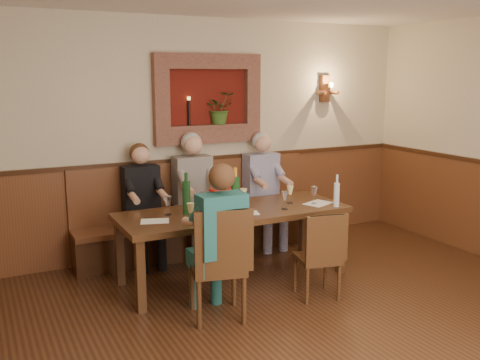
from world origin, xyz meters
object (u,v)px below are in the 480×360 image
(wine_bottle_green_a, at_px, (235,193))
(water_bottle, at_px, (337,194))
(person_chair_front, at_px, (218,255))
(spittoon_bucket, at_px, (220,201))
(chair_near_right, at_px, (318,272))
(person_bench_right, at_px, (264,200))
(chair_near_left, at_px, (218,286))
(bench, at_px, (199,227))
(dining_table, at_px, (234,217))
(person_bench_mid, at_px, (196,206))
(person_bench_left, at_px, (144,216))
(wine_bottle_green_b, at_px, (186,197))

(wine_bottle_green_a, distance_m, water_bottle, 1.10)
(person_chair_front, distance_m, spittoon_bucket, 0.86)
(chair_near_right, xyz_separation_m, person_bench_right, (0.33, 1.64, 0.34))
(chair_near_left, bearing_deg, bench, 85.94)
(dining_table, bearing_deg, person_bench_right, 44.89)
(chair_near_left, height_order, person_bench_mid, person_bench_mid)
(dining_table, distance_m, chair_near_right, 1.04)
(dining_table, relative_size, person_bench_left, 1.73)
(wine_bottle_green_b, bearing_deg, person_bench_left, 105.34)
(chair_near_right, bearing_deg, person_chair_front, -169.03)
(bench, height_order, spittoon_bucket, bench)
(person_bench_left, height_order, person_bench_right, person_bench_right)
(wine_bottle_green_a, bearing_deg, person_bench_mid, 95.02)
(person_bench_left, bearing_deg, dining_table, -49.65)
(person_chair_front, bearing_deg, wine_bottle_green_a, 53.57)
(chair_near_right, bearing_deg, water_bottle, 52.09)
(chair_near_left, xyz_separation_m, person_chair_front, (0.00, 0.01, 0.28))
(person_bench_right, height_order, spittoon_bucket, person_bench_right)
(chair_near_right, xyz_separation_m, person_chair_front, (-1.05, 0.02, 0.33))
(person_bench_left, xyz_separation_m, person_bench_mid, (0.62, -0.00, 0.04))
(chair_near_left, relative_size, person_bench_left, 0.75)
(chair_near_right, bearing_deg, chair_near_left, -168.53)
(spittoon_bucket, distance_m, wine_bottle_green_a, 0.18)
(bench, height_order, wine_bottle_green_a, wine_bottle_green_a)
(chair_near_right, distance_m, spittoon_bucket, 1.20)
(person_bench_mid, relative_size, wine_bottle_green_b, 3.47)
(person_bench_left, height_order, water_bottle, person_bench_left)
(chair_near_left, distance_m, person_chair_front, 0.28)
(spittoon_bucket, relative_size, wine_bottle_green_b, 0.60)
(chair_near_left, height_order, wine_bottle_green_b, wine_bottle_green_b)
(chair_near_left, bearing_deg, person_bench_left, 109.31)
(chair_near_left, distance_m, chair_near_right, 1.06)
(bench, relative_size, wine_bottle_green_a, 6.57)
(person_bench_right, height_order, water_bottle, person_bench_right)
(person_bench_left, height_order, person_bench_mid, person_bench_mid)
(spittoon_bucket, distance_m, wine_bottle_green_b, 0.34)
(wine_bottle_green_a, bearing_deg, chair_near_left, -126.34)
(chair_near_left, distance_m, wine_bottle_green_b, 1.05)
(person_chair_front, height_order, wine_bottle_green_a, person_chair_front)
(person_bench_mid, bearing_deg, chair_near_right, -69.85)
(wine_bottle_green_a, relative_size, wine_bottle_green_b, 1.07)
(chair_near_left, relative_size, person_chair_front, 0.73)
(person_bench_mid, xyz_separation_m, person_bench_right, (0.93, 0.00, -0.02))
(dining_table, bearing_deg, water_bottle, -18.75)
(bench, xyz_separation_m, spittoon_bucket, (-0.17, -1.00, 0.55))
(chair_near_right, relative_size, water_bottle, 2.49)
(wine_bottle_green_b, bearing_deg, bench, 60.66)
(bench, distance_m, wine_bottle_green_b, 1.18)
(wine_bottle_green_b, xyz_separation_m, water_bottle, (1.55, -0.41, -0.04))
(person_bench_left, xyz_separation_m, spittoon_bucket, (0.54, -0.89, 0.31))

